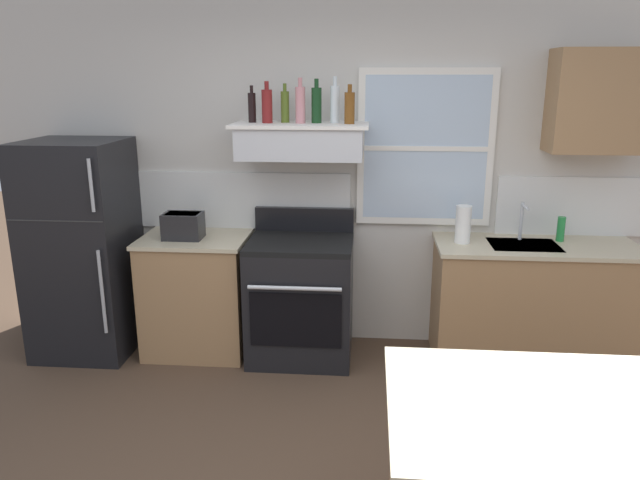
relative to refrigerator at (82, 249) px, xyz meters
name	(u,v)px	position (x,y,z in m)	size (l,w,h in m)	color
back_wall	(342,173)	(1.93, 0.39, 0.54)	(5.40, 0.11, 2.70)	beige
refrigerator	(82,249)	(0.00, 0.00, 0.00)	(0.70, 0.72, 1.62)	black
counter_left_of_stove	(198,294)	(0.85, 0.06, -0.35)	(0.79, 0.63, 0.91)	#9E754C
toaster	(183,225)	(0.79, 0.00, 0.20)	(0.30, 0.20, 0.19)	black
stove_range	(301,297)	(1.65, 0.02, -0.35)	(0.76, 0.69, 1.09)	black
range_hood_shelf	(301,140)	(1.65, 0.12, 0.81)	(0.96, 0.52, 0.24)	silver
bottle_balsamic_dark	(252,107)	(1.30, 0.15, 1.04)	(0.06, 0.06, 0.26)	black
bottle_red_label_wine	(267,106)	(1.41, 0.10, 1.06)	(0.07, 0.07, 0.29)	maroon
bottle_olive_oil_square	(285,106)	(1.53, 0.16, 1.05)	(0.06, 0.06, 0.27)	#4C601E
bottle_rose_pink	(300,104)	(1.65, 0.11, 1.07)	(0.07, 0.07, 0.31)	#C67F84
bottle_dark_green_wine	(316,104)	(1.76, 0.13, 1.06)	(0.07, 0.07, 0.30)	#143819
bottle_clear_tall	(335,103)	(1.89, 0.14, 1.07)	(0.06, 0.06, 0.32)	silver
bottle_amber_wine	(350,107)	(2.00, 0.07, 1.05)	(0.07, 0.07, 0.27)	brown
counter_right_with_sink	(532,304)	(3.35, 0.06, -0.35)	(1.43, 0.63, 0.91)	#9E754C
sink_faucet	(522,217)	(3.25, 0.16, 0.27)	(0.03, 0.17, 0.28)	silver
paper_towel_roll	(463,224)	(2.82, 0.06, 0.23)	(0.11, 0.11, 0.27)	white
dish_soap_bottle	(561,229)	(3.53, 0.16, 0.19)	(0.06, 0.06, 0.18)	#268C3F
upper_cabinet_right	(599,101)	(3.70, 0.20, 1.09)	(0.64, 0.32, 0.70)	#9E754C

